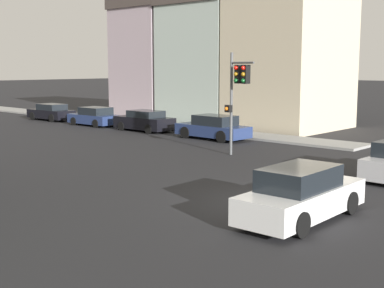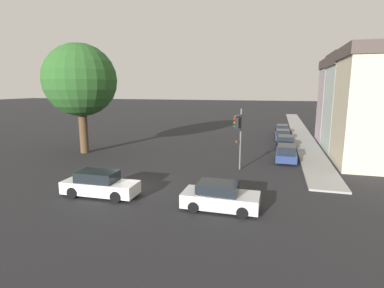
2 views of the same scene
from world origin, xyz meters
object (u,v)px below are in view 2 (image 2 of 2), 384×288
Objects in this scene: parked_car_0 at (286,153)px; parked_car_3 at (282,129)px; crossing_car_0 at (220,197)px; traffic_signal at (238,129)px; crossing_car_1 at (100,184)px; street_tree at (80,81)px; parked_car_1 at (285,142)px; parked_car_2 at (283,135)px.

parked_car_0 is 1.09× the size of parked_car_3.
crossing_car_0 is at bearing 164.74° from parked_car_0.
parked_car_3 is (3.77, 22.17, -2.82)m from traffic_signal.
street_tree is at bearing 127.52° from crossing_car_1.
traffic_signal is at bearing 159.84° from parked_car_1.
traffic_signal is at bearing 142.20° from parked_car_0.
parked_car_0 is at bearing 6.18° from street_tree.
parked_car_0 is at bearing 47.11° from crossing_car_1.
crossing_car_0 is at bearing 168.15° from parked_car_1.
parked_car_0 is at bearing -118.46° from traffic_signal.
parked_car_1 is (11.54, 19.24, -0.07)m from crossing_car_1.
crossing_car_0 reaches higher than parked_car_1.
street_tree is 2.33× the size of parked_car_0.
parked_car_2 is at bearing 1.76° from parked_car_1.
crossing_car_0 is at bearing 101.08° from traffic_signal.
crossing_car_1 reaches higher than crossing_car_0.
parked_car_3 is at bearing 83.19° from crossing_car_0.
crossing_car_1 is 17.40m from parked_car_0.
street_tree is 17.04m from traffic_signal.
parked_car_3 is at bearing -89.07° from traffic_signal.
parked_car_0 is at bearing 179.44° from parked_car_2.
crossing_car_1 is 1.09× the size of parked_car_1.
parked_car_1 is 11.13m from parked_car_3.
crossing_car_0 is 0.97× the size of parked_car_3.
parked_car_2 is (3.70, 24.53, -0.06)m from crossing_car_0.
street_tree is at bearing 97.43° from parked_car_0.
parked_car_3 is at bearing 68.05° from crossing_car_1.
parked_car_2 is at bearing 2.09° from parked_car_0.
parked_car_0 is 17.31m from parked_car_3.
parked_car_3 is at bearing 1.80° from parked_car_0.
traffic_signal is 1.19× the size of crossing_car_0.
street_tree is 2.54× the size of parked_car_3.
crossing_car_1 reaches higher than parked_car_1.
crossing_car_1 is 32.41m from parked_car_3.
parked_car_3 is (-0.20, 11.12, -0.03)m from parked_car_1.
traffic_signal is 1.15× the size of parked_car_1.
street_tree is 25.26m from parked_car_2.
crossing_car_1 is 1.13× the size of parked_car_2.
parked_car_2 is at bearing 63.72° from crossing_car_1.
street_tree is at bearing 1.36° from traffic_signal.
parked_car_1 reaches higher than parked_car_3.
parked_car_3 is (20.13, 19.51, -6.78)m from street_tree.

